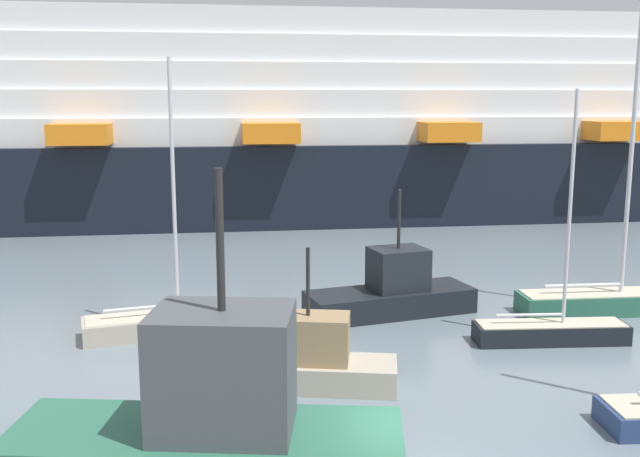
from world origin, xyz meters
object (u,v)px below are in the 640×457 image
object	(u,v)px
sailboat_7	(551,329)
fishing_boat_0	(302,361)
sailboat_4	(166,321)
sailboat_2	(607,298)
cruise_ship	(181,130)
fishing_boat_2	(392,292)
fishing_boat_1	(212,429)

from	to	relation	value
sailboat_7	fishing_boat_0	xyz separation A→B (m)	(-9.36, -2.79, 0.33)
sailboat_4	sailboat_7	world-z (taller)	sailboat_4
sailboat_7	sailboat_2	bearing A→B (deg)	43.42
sailboat_4	cruise_ship	size ratio (longest dim) A/B	0.10
fishing_boat_0	cruise_ship	distance (m)	34.16
fishing_boat_0	fishing_boat_2	distance (m)	8.36
sailboat_2	fishing_boat_2	distance (m)	8.85
sailboat_2	fishing_boat_0	distance (m)	14.57
sailboat_4	fishing_boat_2	world-z (taller)	sailboat_4
fishing_boat_2	fishing_boat_1	bearing A→B (deg)	-131.61
sailboat_7	fishing_boat_2	xyz separation A→B (m)	(-4.85, 4.25, 0.41)
sailboat_2	fishing_boat_0	world-z (taller)	sailboat_2
cruise_ship	fishing_boat_1	bearing A→B (deg)	-86.22
sailboat_7	fishing_boat_1	distance (m)	14.69
sailboat_2	fishing_boat_1	size ratio (longest dim) A/B	1.30
fishing_boat_1	fishing_boat_2	world-z (taller)	fishing_boat_1
sailboat_7	fishing_boat_0	distance (m)	9.77
sailboat_7	sailboat_4	bearing A→B (deg)	172.93
sailboat_7	fishing_boat_1	bearing A→B (deg)	-140.59
fishing_boat_2	sailboat_7	bearing A→B (deg)	-53.31
sailboat_7	fishing_boat_0	size ratio (longest dim) A/B	1.45
fishing_boat_2	cruise_ship	xyz separation A→B (m)	(-9.58, 26.28, 5.45)
fishing_boat_0	fishing_boat_2	xyz separation A→B (m)	(4.51, 7.04, 0.09)
fishing_boat_0	fishing_boat_2	bearing A→B (deg)	70.46
sailboat_7	fishing_boat_2	size ratio (longest dim) A/B	1.26
sailboat_2	fishing_boat_1	distance (m)	19.72
fishing_boat_0	cruise_ship	xyz separation A→B (m)	(-5.07, 33.32, 5.54)
fishing_boat_0	fishing_boat_1	world-z (taller)	fishing_boat_1
fishing_boat_2	sailboat_4	bearing A→B (deg)	176.94
fishing_boat_0	fishing_boat_2	world-z (taller)	fishing_boat_2
fishing_boat_1	cruise_ship	xyz separation A→B (m)	(-2.41, 38.92, 4.93)
sailboat_2	fishing_boat_2	size ratio (longest dim) A/B	1.67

